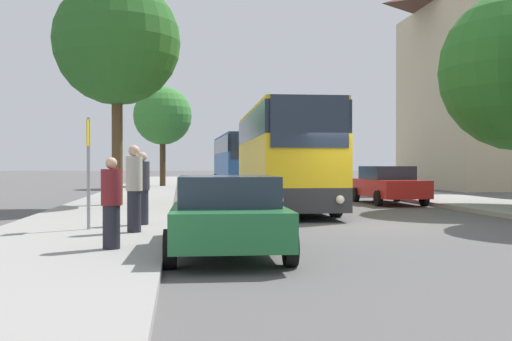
{
  "coord_description": "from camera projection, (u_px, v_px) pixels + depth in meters",
  "views": [
    {
      "loc": [
        -4.73,
        -15.33,
        1.62
      ],
      "look_at": [
        -1.35,
        11.28,
        1.36
      ],
      "focal_mm": 42.0,
      "sensor_mm": 36.0,
      "label": 1
    }
  ],
  "objects": [
    {
      "name": "tree_left_far",
      "position": [
        163.0,
        116.0,
        41.4
      ],
      "size": [
        4.04,
        4.04,
        6.89
      ],
      "color": "#47331E",
      "rests_on": "sidewalk_left"
    },
    {
      "name": "parked_car_left_curb",
      "position": [
        227.0,
        214.0,
        10.64
      ],
      "size": [
        2.18,
        4.29,
        1.42
      ],
      "rotation": [
        0.0,
        0.0,
        -0.03
      ],
      "color": "#236B38",
      "rests_on": "ground_plane"
    },
    {
      "name": "pedestrian_waiting_far",
      "position": [
        111.0,
        203.0,
        10.43
      ],
      "size": [
        0.36,
        0.36,
        1.6
      ],
      "rotation": [
        0.0,
        0.0,
        2.73
      ],
      "color": "#23232D",
      "rests_on": "sidewalk_left"
    },
    {
      "name": "tree_left_near",
      "position": [
        117.0,
        42.0,
        22.04
      ],
      "size": [
        4.66,
        4.66,
        8.33
      ],
      "color": "#513D23",
      "rests_on": "sidewalk_left"
    },
    {
      "name": "parked_car_right_near",
      "position": [
        388.0,
        184.0,
        24.83
      ],
      "size": [
        2.12,
        4.71,
        1.56
      ],
      "rotation": [
        0.0,
        0.0,
        3.15
      ],
      "color": "red",
      "rests_on": "ground_plane"
    },
    {
      "name": "bus_front",
      "position": [
        283.0,
        157.0,
        21.47
      ],
      "size": [
        2.91,
        10.42,
        3.56
      ],
      "rotation": [
        0.0,
        0.0,
        -0.03
      ],
      "color": "#2D2D2D",
      "rests_on": "ground_plane"
    },
    {
      "name": "sidewalk_left",
      "position": [
        89.0,
        226.0,
        14.93
      ],
      "size": [
        4.0,
        120.0,
        0.15
      ],
      "primitive_type": "cube",
      "color": "gray",
      "rests_on": "ground_plane"
    },
    {
      "name": "pedestrian_waiting_near",
      "position": [
        142.0,
        188.0,
        14.65
      ],
      "size": [
        0.36,
        0.36,
        1.78
      ],
      "rotation": [
        0.0,
        0.0,
        1.25
      ],
      "color": "#23232D",
      "rests_on": "sidewalk_left"
    },
    {
      "name": "bus_stop_sign",
      "position": [
        88.0,
        160.0,
        13.59
      ],
      "size": [
        0.08,
        0.45,
        2.54
      ],
      "color": "gray",
      "rests_on": "sidewalk_left"
    },
    {
      "name": "bus_middle",
      "position": [
        241.0,
        162.0,
        36.56
      ],
      "size": [
        2.97,
        10.61,
        3.38
      ],
      "rotation": [
        0.0,
        0.0,
        0.01
      ],
      "color": "silver",
      "rests_on": "ground_plane"
    },
    {
      "name": "ground_plane",
      "position": [
        360.0,
        226.0,
        15.82
      ],
      "size": [
        300.0,
        300.0,
        0.0
      ],
      "primitive_type": "plane",
      "color": "#565454",
      "rests_on": "ground"
    },
    {
      "name": "pedestrian_walking_back",
      "position": [
        134.0,
        188.0,
        13.0
      ],
      "size": [
        0.36,
        0.36,
        1.9
      ],
      "rotation": [
        0.0,
        0.0,
        1.72
      ],
      "color": "#23232D",
      "rests_on": "sidewalk_left"
    }
  ]
}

